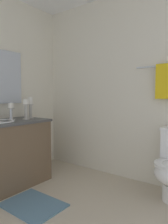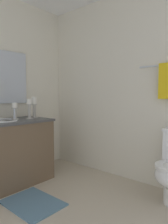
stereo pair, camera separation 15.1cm
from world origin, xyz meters
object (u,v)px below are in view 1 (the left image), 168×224
Objects in this scene: candle_holder_tall at (30,107)px; candle_holder_mid at (11,111)px; candle_holder_short at (26,109)px; towel_near_vanity at (168,81)px; bath_mat at (33,205)px.

candle_holder_tall is 0.30m from candle_holder_mid.
candle_holder_mid is at bearing -114.12° from candle_holder_short.
towel_near_vanity reaches higher than bath_mat.
bath_mat is at bearing -17.68° from candle_holder_mid.
bath_mat is (0.64, -0.20, -0.91)m from candle_holder_mid.
towel_near_vanity is at bearing 27.50° from candle_holder_short.
candle_holder_tall is at bearing 88.99° from candle_holder_mid.
candle_holder_tall is at bearing 141.95° from bath_mat.
candle_holder_short is 1.21× the size of candle_holder_mid.
candle_holder_mid is at bearing -149.02° from towel_near_vanity.
candle_holder_mid is at bearing -91.01° from candle_holder_tall.
candle_holder_tall is 0.48× the size of bath_mat.
candle_holder_short is 1.15m from bath_mat.
candle_holder_short is 0.18m from candle_holder_mid.
candle_holder_mid is (-0.07, -0.17, -0.02)m from candle_holder_short.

